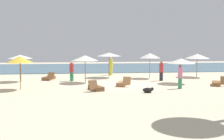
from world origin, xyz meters
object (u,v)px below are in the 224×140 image
Objects in this scene: person_0 at (180,76)px; person_1 at (161,71)px; umbrella_4 at (20,57)px; umbrella_7 at (181,61)px; umbrella_3 at (150,56)px; person_3 at (72,71)px; umbrella_8 at (109,54)px; lounger_3 at (217,83)px; umbrella_0 at (197,56)px; lounger_4 at (123,83)px; person_4 at (111,66)px; umbrella_1 at (85,58)px; lounger_0 at (49,78)px; dog at (148,90)px; lounger_1 at (96,88)px; umbrella_2 at (20,60)px.

person_1 is at bearing 89.86° from person_0.
umbrella_4 is 1.03× the size of umbrella_7.
umbrella_3 is at bearing 105.05° from person_1.
person_1 reaches higher than person_3.
umbrella_8 is 1.34× the size of lounger_3.
lounger_4 is at bearing -148.30° from umbrella_0.
person_3 is (-3.39, -2.32, -1.31)m from umbrella_8.
person_3 is at bearing -131.59° from person_4.
person_1 is 6.18m from person_4.
person_3 is (-1.10, 1.17, -1.14)m from umbrella_1.
umbrella_0 is 1.27× the size of lounger_0.
umbrella_8 is at bearing 144.00° from person_1.
lounger_4 is 2.41× the size of dog.
dog is at bearing -105.19° from umbrella_3.
umbrella_3 is at bearing 21.99° from umbrella_1.
person_1 is at bearing -10.63° from lounger_0.
lounger_4 is 4.56m from person_1.
umbrella_4 reaches higher than lounger_1.
person_4 reaches higher than lounger_4.
umbrella_3 reaches higher than person_1.
umbrella_3 is at bearing 126.75° from lounger_3.
lounger_3 is at bearing -53.25° from umbrella_3.
person_0 is (-4.18, -6.72, -1.12)m from umbrella_0.
person_4 is (7.96, 4.14, -1.14)m from umbrella_4.
umbrella_8 is 9.08m from dog.
umbrella_2 reaches higher than umbrella_7.
umbrella_4 reaches higher than dog.
person_1 reaches higher than lounger_0.
person_1 is at bearing 135.78° from lounger_3.
person_1 is (-3.30, 3.21, 0.67)m from lounger_3.
lounger_1 is 1.03× the size of person_0.
lounger_4 is (-3.21, -4.45, -1.89)m from umbrella_3.
umbrella_8 is (-3.61, 1.10, 0.08)m from umbrella_3.
umbrella_3 reaches higher than lounger_1.
lounger_0 is 13.74m from lounger_3.
umbrella_2 is at bearing -172.23° from lounger_4.
umbrella_0 is 12.14m from lounger_1.
lounger_4 is at bearing 40.78° from lounger_1.
umbrella_0 is 7.99m from person_0.
person_3 is (-11.68, -1.64, -1.14)m from umbrella_0.
person_3 is (4.17, -0.13, -1.21)m from umbrella_4.
person_0 is at bearing -60.98° from umbrella_8.
lounger_1 is 0.97× the size of person_4.
lounger_3 reaches higher than lounger_0.
person_1 is at bearing -36.00° from umbrella_8.
umbrella_4 reaches higher than person_0.
person_0 is 9.05m from person_3.
dog is at bearing -129.98° from umbrella_0.
umbrella_8 reaches higher than umbrella_0.
person_4 is (0.40, 1.96, -1.24)m from umbrella_8.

